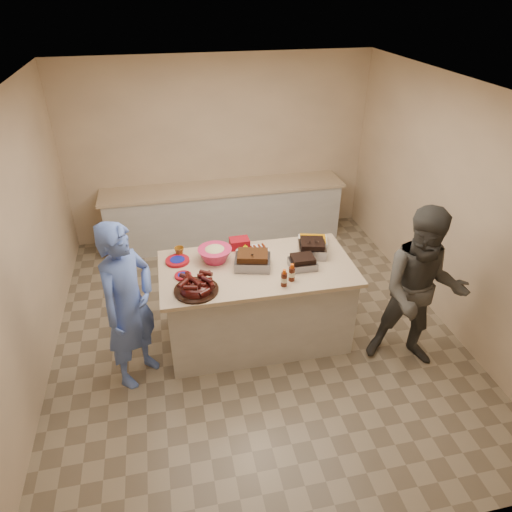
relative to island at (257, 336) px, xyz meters
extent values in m
cube|color=#47230F|center=(-0.05, 0.00, 0.96)|extent=(0.42, 0.36, 0.11)
cube|color=black|center=(0.46, -0.11, 0.96)|extent=(0.27, 0.23, 0.08)
cube|color=gray|center=(0.63, 0.11, 0.96)|extent=(0.35, 0.35, 0.12)
cylinder|color=silver|center=(0.06, 0.30, 0.96)|extent=(0.34, 0.34, 0.05)
cube|color=orange|center=(0.72, 0.33, 0.96)|extent=(0.37, 0.31, 0.08)
cylinder|color=#42170C|center=(0.28, -0.32, 0.96)|extent=(0.06, 0.06, 0.19)
cylinder|color=#42170C|center=(0.18, -0.39, 0.96)|extent=(0.06, 0.06, 0.18)
cylinder|color=#D3BC00|center=(-0.07, 0.26, 0.96)|extent=(0.05, 0.05, 0.13)
imported|color=silver|center=(-0.10, 0.28, 0.96)|extent=(0.14, 0.05, 0.14)
cylinder|color=maroon|center=(-0.81, 0.27, 0.96)|extent=(0.26, 0.26, 0.03)
cylinder|color=maroon|center=(-0.77, -0.03, 0.96)|extent=(0.17, 0.17, 0.02)
imported|color=#965F19|center=(-0.78, 0.40, 0.96)|extent=(0.11, 0.10, 0.11)
cube|color=maroon|center=(-0.11, 0.43, 0.96)|extent=(0.22, 0.17, 0.11)
imported|color=#597AD5|center=(-1.31, -0.30, 0.00)|extent=(1.77, 1.63, 0.42)
imported|color=#4E4C46|center=(1.52, -0.68, 0.00)|extent=(1.48, 1.99, 0.68)
camera|label=1|loc=(-0.86, -3.92, 3.56)|focal=32.00mm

